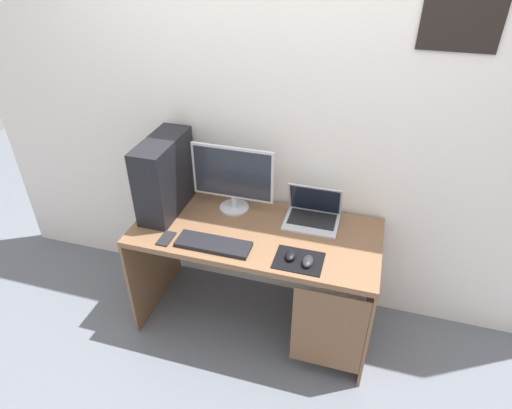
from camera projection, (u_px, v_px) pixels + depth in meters
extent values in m
plane|color=slate|center=(256.00, 318.00, 2.96)|extent=(8.00, 8.00, 0.00)
cube|color=silver|center=(274.00, 118.00, 2.53)|extent=(4.00, 0.04, 2.60)
cube|color=black|center=(461.00, 23.00, 1.99)|extent=(0.36, 0.01, 0.26)
cube|color=brown|center=(256.00, 233.00, 2.55)|extent=(1.44, 0.66, 0.03)
cube|color=brown|center=(155.00, 259.00, 2.93)|extent=(0.02, 0.66, 0.71)
cube|color=brown|center=(370.00, 303.00, 2.59)|extent=(0.02, 0.66, 0.71)
cube|color=brown|center=(328.00, 332.00, 2.36)|extent=(0.40, 0.01, 0.57)
cube|color=black|center=(165.00, 176.00, 2.61)|extent=(0.19, 0.47, 0.47)
cylinder|color=#B7BCC6|center=(234.00, 207.00, 2.73)|extent=(0.18, 0.18, 0.01)
cylinder|color=#B7BCC6|center=(234.00, 201.00, 2.71)|extent=(0.04, 0.04, 0.08)
cube|color=#B7BCC6|center=(233.00, 173.00, 2.59)|extent=(0.51, 0.02, 0.34)
cube|color=#232833|center=(232.00, 174.00, 2.58)|extent=(0.48, 0.00, 0.31)
cube|color=#B7BCC6|center=(311.00, 222.00, 2.60)|extent=(0.32, 0.25, 0.01)
cube|color=black|center=(312.00, 219.00, 2.61)|extent=(0.28, 0.17, 0.00)
cube|color=#B7BCC6|center=(315.00, 199.00, 2.60)|extent=(0.32, 0.09, 0.22)
cube|color=black|center=(315.00, 200.00, 2.60)|extent=(0.30, 0.08, 0.20)
cube|color=black|center=(213.00, 244.00, 2.41)|extent=(0.42, 0.14, 0.02)
cube|color=black|center=(299.00, 260.00, 2.32)|extent=(0.26, 0.20, 0.00)
ellipsoid|color=black|center=(291.00, 255.00, 2.32)|extent=(0.06, 0.10, 0.03)
ellipsoid|color=#232326|center=(308.00, 261.00, 2.28)|extent=(0.06, 0.10, 0.03)
cube|color=#232326|center=(166.00, 239.00, 2.47)|extent=(0.07, 0.13, 0.01)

